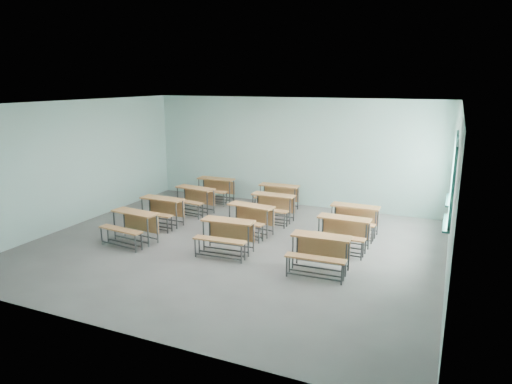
% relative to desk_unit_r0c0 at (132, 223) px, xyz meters
% --- Properties ---
extents(room, '(9.04, 8.04, 3.24)m').
position_rel_desk_unit_r0c0_xyz_m(room, '(2.32, 0.77, 1.11)').
color(room, slate).
rests_on(room, ground).
extents(desk_unit_r0c0, '(1.24, 0.90, 0.72)m').
position_rel_desk_unit_r0c0_xyz_m(desk_unit_r0c0, '(0.00, 0.00, 0.00)').
color(desk_unit_r0c0, '#A76D3C').
rests_on(desk_unit_r0c0, ground).
extents(desk_unit_r0c1, '(1.20, 0.84, 0.72)m').
position_rel_desk_unit_r0c0_xyz_m(desk_unit_r0c1, '(2.30, 0.29, 0.00)').
color(desk_unit_r0c1, '#A76D3C').
rests_on(desk_unit_r0c1, ground).
extents(desk_unit_r0c2, '(1.19, 0.82, 0.72)m').
position_rel_desk_unit_r0c0_xyz_m(desk_unit_r0c2, '(4.44, 0.11, 0.00)').
color(desk_unit_r0c2, '#A76D3C').
rests_on(desk_unit_r0c2, ground).
extents(desk_unit_r1c0, '(1.17, 0.79, 0.72)m').
position_rel_desk_unit_r0c0_xyz_m(desk_unit_r1c0, '(-0.15, 1.32, 0.00)').
color(desk_unit_r1c0, '#A76D3C').
rests_on(desk_unit_r1c0, ground).
extents(desk_unit_r1c1, '(1.23, 0.90, 0.72)m').
position_rel_desk_unit_r0c0_xyz_m(desk_unit_r1c1, '(2.24, 1.61, 0.00)').
color(desk_unit_r1c1, '#A76D3C').
rests_on(desk_unit_r1c1, ground).
extents(desk_unit_r1c2, '(1.17, 0.80, 0.72)m').
position_rel_desk_unit_r0c0_xyz_m(desk_unit_r1c2, '(4.57, 1.48, 0.00)').
color(desk_unit_r1c2, '#A76D3C').
rests_on(desk_unit_r1c2, ground).
extents(desk_unit_r2c0, '(1.25, 0.92, 0.72)m').
position_rel_desk_unit_r0c0_xyz_m(desk_unit_r2c0, '(0.01, 2.69, 0.00)').
color(desk_unit_r2c0, '#A76D3C').
rests_on(desk_unit_r2c0, ground).
extents(desk_unit_r2c1, '(1.17, 0.79, 0.72)m').
position_rel_desk_unit_r0c0_xyz_m(desk_unit_r2c1, '(2.36, 2.82, 0.00)').
color(desk_unit_r2c1, '#A76D3C').
rests_on(desk_unit_r2c1, ground).
extents(desk_unit_r2c2, '(1.17, 0.80, 0.72)m').
position_rel_desk_unit_r0c0_xyz_m(desk_unit_r2c2, '(4.59, 2.58, 0.00)').
color(desk_unit_r2c2, '#A76D3C').
rests_on(desk_unit_r2c2, ground).
extents(desk_unit_r3c0, '(1.18, 0.80, 0.72)m').
position_rel_desk_unit_r0c0_xyz_m(desk_unit_r3c0, '(-0.03, 4.04, 0.00)').
color(desk_unit_r3c0, '#A76D3C').
rests_on(desk_unit_r3c0, ground).
extents(desk_unit_r3c1, '(1.17, 0.79, 0.72)m').
position_rel_desk_unit_r0c0_xyz_m(desk_unit_r3c1, '(2.10, 3.94, 0.00)').
color(desk_unit_r3c1, '#A76D3C').
rests_on(desk_unit_r3c1, ground).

